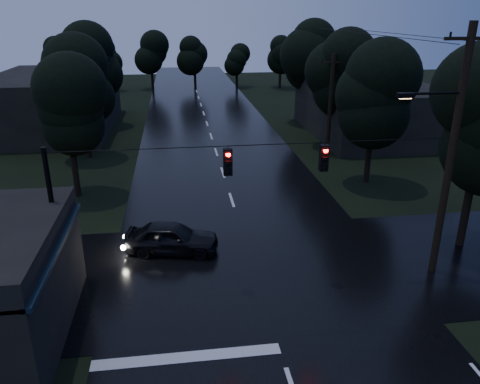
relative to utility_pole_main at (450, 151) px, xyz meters
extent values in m
cube|color=black|center=(-7.41, 19.00, -5.26)|extent=(12.00, 120.00, 0.02)
cube|color=black|center=(-7.41, 1.00, -5.26)|extent=(60.00, 9.00, 0.02)
cube|color=black|center=(-14.41, -2.00, -2.06)|extent=(0.30, 7.00, 0.15)
cylinder|color=black|center=(-14.61, -5.00, -3.76)|extent=(0.10, 0.10, 3.00)
cylinder|color=black|center=(-14.61, 1.00, -3.76)|extent=(0.10, 0.10, 3.00)
cube|color=#F3CE61|center=(-14.46, -3.50, -2.76)|extent=(0.06, 1.60, 0.50)
cube|color=#F3CE61|center=(-14.46, -0.80, -2.76)|extent=(0.06, 1.20, 0.50)
cube|color=black|center=(6.59, 23.00, -3.06)|extent=(10.00, 14.00, 4.40)
cube|color=black|center=(-21.41, 29.00, -2.76)|extent=(10.00, 16.00, 5.00)
cylinder|color=black|center=(0.09, 0.00, -0.26)|extent=(0.30, 0.30, 10.00)
cube|color=black|center=(0.09, 0.00, 4.14)|extent=(2.00, 0.12, 0.12)
cylinder|color=black|center=(-1.01, 0.00, 2.24)|extent=(2.20, 0.10, 0.10)
cube|color=black|center=(-2.11, 0.00, 2.19)|extent=(0.60, 0.25, 0.18)
cube|color=#FFB266|center=(-2.11, 0.00, 2.09)|extent=(0.45, 0.18, 0.03)
cylinder|color=black|center=(0.89, 17.00, -1.51)|extent=(0.30, 0.30, 7.50)
cube|color=black|center=(0.89, 17.00, 1.64)|extent=(2.00, 0.12, 0.12)
cylinder|color=black|center=(-14.91, 0.00, -2.26)|extent=(0.18, 0.18, 6.00)
cylinder|color=black|center=(-7.41, 0.00, 0.54)|extent=(15.00, 0.03, 0.03)
cube|color=black|center=(-8.61, 0.00, -0.06)|extent=(0.32, 0.25, 1.00)
sphere|color=#FF0C07|center=(-8.61, -0.15, -0.06)|extent=(0.18, 0.18, 0.18)
cube|color=black|center=(-5.01, 0.00, -0.06)|extent=(0.32, 0.25, 1.00)
sphere|color=#FF0C07|center=(-5.01, -0.15, -0.06)|extent=(0.18, 0.18, 0.18)
cylinder|color=black|center=(2.59, 2.00, -3.86)|extent=(0.36, 0.36, 2.80)
sphere|color=black|center=(2.59, 2.00, -0.46)|extent=(4.48, 4.48, 4.48)
cylinder|color=black|center=(-16.41, 11.00, -4.03)|extent=(0.36, 0.36, 2.45)
sphere|color=black|center=(-16.41, 11.00, -1.06)|extent=(3.92, 3.92, 3.92)
sphere|color=black|center=(-16.41, 11.00, -0.01)|extent=(3.92, 3.92, 3.92)
sphere|color=black|center=(-16.41, 11.00, 1.04)|extent=(3.92, 3.92, 3.92)
cylinder|color=black|center=(-17.01, 19.00, -3.95)|extent=(0.36, 0.36, 2.62)
sphere|color=black|center=(-17.01, 19.00, -0.76)|extent=(4.20, 4.20, 4.20)
sphere|color=black|center=(-17.01, 19.00, 0.37)|extent=(4.20, 4.20, 4.20)
sphere|color=black|center=(-17.01, 19.00, 1.49)|extent=(4.20, 4.20, 4.20)
cylinder|color=black|center=(-17.61, 29.00, -3.86)|extent=(0.36, 0.36, 2.80)
sphere|color=black|center=(-17.61, 29.00, -0.46)|extent=(4.48, 4.48, 4.48)
sphere|color=black|center=(-17.61, 29.00, 0.74)|extent=(4.48, 4.48, 4.48)
sphere|color=black|center=(-17.61, 29.00, 1.94)|extent=(4.48, 4.48, 4.48)
cylinder|color=black|center=(1.59, 11.00, -3.95)|extent=(0.36, 0.36, 2.62)
sphere|color=black|center=(1.59, 11.00, -0.76)|extent=(4.20, 4.20, 4.20)
sphere|color=black|center=(1.59, 11.00, 0.37)|extent=(4.20, 4.20, 4.20)
sphere|color=black|center=(1.59, 11.00, 1.49)|extent=(4.20, 4.20, 4.20)
cylinder|color=black|center=(2.19, 19.00, -3.86)|extent=(0.36, 0.36, 2.80)
sphere|color=black|center=(2.19, 19.00, -0.46)|extent=(4.48, 4.48, 4.48)
sphere|color=black|center=(2.19, 19.00, 0.74)|extent=(4.48, 4.48, 4.48)
sphere|color=black|center=(2.19, 19.00, 1.94)|extent=(4.48, 4.48, 4.48)
cylinder|color=black|center=(2.79, 29.00, -3.77)|extent=(0.36, 0.36, 2.97)
sphere|color=black|center=(2.79, 29.00, -0.16)|extent=(4.76, 4.76, 4.76)
sphere|color=black|center=(2.79, 29.00, 1.12)|extent=(4.76, 4.76, 4.76)
sphere|color=black|center=(2.79, 29.00, 2.39)|extent=(4.76, 4.76, 4.76)
imported|color=black|center=(-10.85, 3.17, -4.54)|extent=(4.43, 2.41, 1.43)
camera|label=1|loc=(-10.39, -16.08, 5.04)|focal=35.00mm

